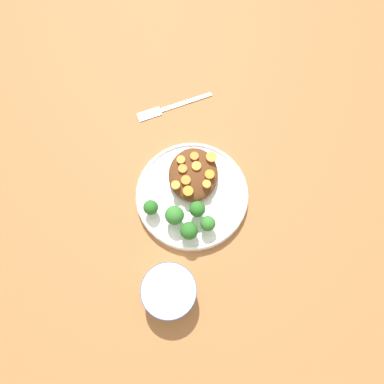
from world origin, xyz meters
TOP-DOWN VIEW (x-y plane):
  - ground_plane at (0.00, 0.00)m, footprint 4.00×4.00m
  - plate at (0.00, 0.00)m, footprint 0.26×0.26m
  - dip_bowl at (0.22, -0.03)m, footprint 0.12×0.12m
  - stew_mound at (-0.04, 0.00)m, footprint 0.13×0.11m
  - broccoli_floret_0 at (0.05, -0.09)m, footprint 0.03×0.03m
  - broccoli_floret_1 at (0.07, 0.04)m, footprint 0.03×0.03m
  - broccoli_floret_2 at (0.06, -0.03)m, footprint 0.04×0.04m
  - broccoli_floret_3 at (0.04, 0.01)m, footprint 0.04×0.04m
  - broccoli_floret_4 at (0.09, 0.00)m, footprint 0.04×0.04m
  - carrot_slice_0 at (-0.06, 0.01)m, footprint 0.02×0.02m
  - carrot_slice_1 at (-0.08, -0.00)m, footprint 0.02×0.02m
  - carrot_slice_2 at (-0.05, -0.02)m, footprint 0.02×0.02m
  - carrot_slice_3 at (-0.01, 0.03)m, footprint 0.02×0.02m
  - carrot_slice_4 at (-0.07, -0.03)m, footprint 0.02×0.02m
  - carrot_slice_5 at (-0.01, -0.04)m, footprint 0.02×0.02m
  - carrot_slice_6 at (0.01, -0.01)m, footprint 0.02×0.02m
  - carrot_slice_7 at (-0.02, -0.02)m, footprint 0.02×0.02m
  - carrot_slice_8 at (-0.08, 0.04)m, footprint 0.03×0.03m
  - carrot_slice_9 at (-0.04, 0.04)m, footprint 0.02×0.02m
  - fork at (-0.23, -0.08)m, footprint 0.10×0.19m

SIDE VIEW (x-z plane):
  - ground_plane at x=0.00m, z-range 0.00..0.00m
  - fork at x=-0.23m, z-range 0.00..0.01m
  - plate at x=0.00m, z-range 0.00..0.02m
  - dip_bowl at x=0.22m, z-range 0.00..0.06m
  - stew_mound at x=-0.04m, z-range 0.02..0.05m
  - broccoli_floret_0 at x=0.05m, z-range 0.02..0.07m
  - broccoli_floret_4 at x=0.09m, z-range 0.02..0.07m
  - broccoli_floret_1 at x=0.07m, z-range 0.02..0.07m
  - broccoli_floret_3 at x=0.04m, z-range 0.02..0.08m
  - broccoli_floret_2 at x=0.06m, z-range 0.02..0.08m
  - carrot_slice_8 at x=-0.08m, z-range 0.05..0.06m
  - carrot_slice_4 at x=-0.07m, z-range 0.05..0.06m
  - carrot_slice_6 at x=0.01m, z-range 0.05..0.06m
  - carrot_slice_2 at x=-0.05m, z-range 0.05..0.06m
  - carrot_slice_0 at x=-0.06m, z-range 0.05..0.06m
  - carrot_slice_7 at x=-0.02m, z-range 0.05..0.06m
  - carrot_slice_1 at x=-0.08m, z-range 0.05..0.06m
  - carrot_slice_9 at x=-0.04m, z-range 0.05..0.06m
  - carrot_slice_5 at x=-0.01m, z-range 0.05..0.06m
  - carrot_slice_3 at x=-0.01m, z-range 0.05..0.06m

